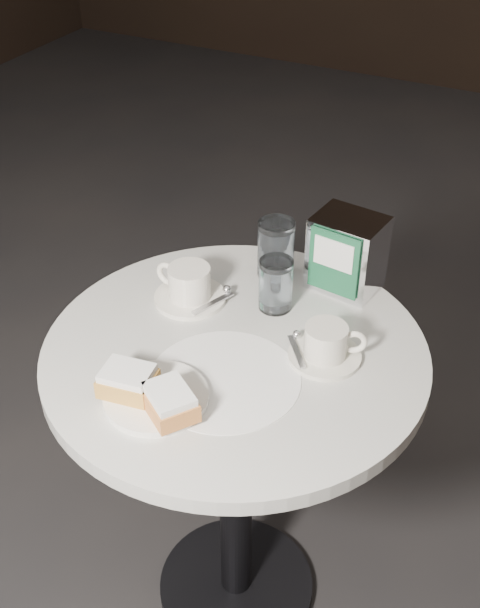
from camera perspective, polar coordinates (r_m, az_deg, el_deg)
The scene contains 9 objects.
ground at distance 1.94m, azimuth -0.28°, elevation -20.51°, with size 7.00×7.00×0.00m, color black.
cafe_table at distance 1.51m, azimuth -0.34°, elevation -9.09°, with size 0.70×0.70×0.74m.
sugar_spill at distance 1.31m, azimuth -1.18°, elevation -5.64°, with size 0.26×0.26×0.00m, color white.
beignet_plate at distance 1.26m, azimuth -6.62°, elevation -6.69°, with size 0.20×0.20×0.06m.
coffee_cup_left at distance 1.48m, azimuth -3.83°, elevation 1.35°, with size 0.16×0.16×0.07m.
coffee_cup_right at distance 1.35m, azimuth 6.47°, elevation -3.07°, with size 0.17×0.17×0.07m.
water_glass_left at distance 1.54m, azimuth 2.71°, elevation 4.11°, with size 0.08×0.08×0.12m.
water_glass_right at distance 1.45m, azimuth 2.69°, elevation 1.43°, with size 0.08×0.08×0.11m.
napkin_dispenser at distance 1.51m, azimuth 7.99°, elevation 3.80°, with size 0.14×0.13×0.15m.
Camera 1 is at (0.48, -0.94, 1.62)m, focal length 45.00 mm.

